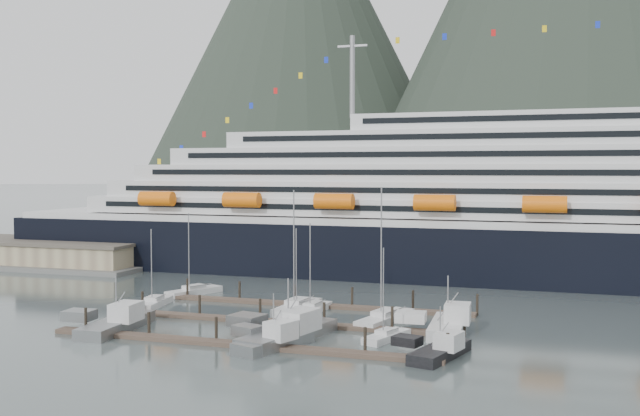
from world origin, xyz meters
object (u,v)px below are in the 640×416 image
Objects in this scene: cruise_ship at (565,214)px; trawler_d at (439,350)px; trawler_b at (273,340)px; sailboat_c at (313,309)px; sailboat_f at (300,308)px; trawler_e at (446,325)px; sailboat_h at (387,337)px; sailboat_e at (194,292)px; trawler_c at (287,332)px; sailboat_a at (154,304)px; sailboat_d at (385,319)px; trawler_a at (115,323)px; warehouse at (49,255)px; sailboat_b at (297,308)px.

cruise_ship is 64.80m from trawler_d.
trawler_b is 1.04× the size of trawler_d.
sailboat_c reaches higher than sailboat_f.
trawler_e reaches higher than trawler_b.
sailboat_h is 9.55m from trawler_d.
trawler_c is (25.93, -25.50, 0.58)m from sailboat_e.
sailboat_h is at bearing -114.16° from sailboat_a.
sailboat_d is at bearing -18.60° from trawler_c.
sailboat_c is 29.01m from trawler_d.
cruise_ship is 82.34m from trawler_a.
sailboat_h is at bearing -35.55° from trawler_b.
sailboat_c reaches higher than sailboat_h.
trawler_b is 0.67× the size of trawler_c.
warehouse is at bearing 80.66° from sailboat_f.
sailboat_d is at bearing -99.61° from sailboat_a.
sailboat_d is 10.18m from sailboat_h.
sailboat_a is 39.04m from sailboat_h.
cruise_ship is 103.31m from warehouse.
trawler_e is (43.10, -15.20, 0.55)m from sailboat_e.
warehouse is 88.00m from trawler_b.
sailboat_c reaches higher than trawler_c.
sailboat_h is at bearing -125.95° from sailboat_b.
trawler_d is (9.81, -16.04, 0.35)m from sailboat_d.
cruise_ship is 72.21m from trawler_b.
sailboat_c is 1.94m from sailboat_f.
sailboat_c reaches higher than trawler_b.
trawler_e is at bearing -22.75° from warehouse.
sailboat_b reaches higher than sailboat_a.
trawler_c is 20.02m from trawler_e.
sailboat_h is at bearing -27.78° from warehouse.
sailboat_b is 0.46m from sailboat_f.
sailboat_b is (66.28, -29.80, -1.78)m from warehouse.
cruise_ship is 56.91m from sailboat_b.
sailboat_f is at bearing -129.49° from cruise_ship.
trawler_d is at bearing -83.83° from trawler_c.
trawler_b is 3.97m from trawler_c.
trawler_a reaches higher than trawler_d.
sailboat_a reaches higher than warehouse.
sailboat_f is (-35.31, -42.86, -11.63)m from cruise_ship.
sailboat_a is 0.85× the size of trawler_a.
trawler_d is at bearing -65.33° from trawler_b.
sailboat_h is (37.63, -10.41, -0.02)m from sailboat_a.
sailboat_b is at bearing -89.84° from sailboat_a.
sailboat_c is (68.65, -29.96, -1.83)m from warehouse.
cruise_ship is at bearing -36.19° from sailboat_e.
cruise_ship is at bearing -11.87° from sailboat_d.
sailboat_c is 0.80× the size of trawler_c.
sailboat_e reaches higher than trawler_e.
trawler_b reaches higher than warehouse.
sailboat_d is at bearing -115.21° from cruise_ship.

